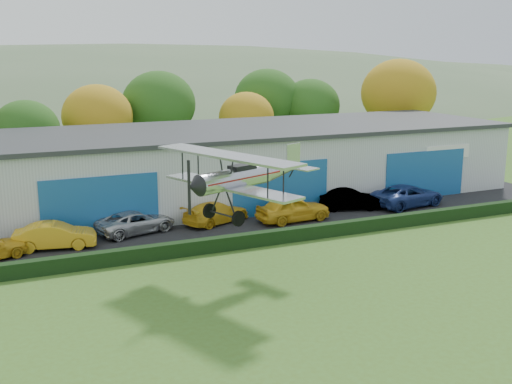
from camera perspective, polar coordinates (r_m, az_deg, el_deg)
name	(u,v)px	position (r m, az deg, el deg)	size (l,w,h in m)	color
apron	(260,221)	(40.60, 0.34, -2.64)	(48.00, 9.00, 0.05)	black
hedge	(293,235)	(36.33, 3.41, -3.93)	(46.00, 0.60, 0.80)	black
hangar	(247,162)	(47.04, -0.86, 2.80)	(40.60, 12.60, 5.30)	#B2B7BC
tree_belt	(151,110)	(57.30, -9.68, 7.41)	(75.70, 13.22, 10.12)	#3D2614
distant_hills	(29,154)	(156.84, -20.17, 3.31)	(430.00, 196.00, 56.00)	#4C6642
car_1	(55,236)	(36.49, -18.01, -3.84)	(1.56, 4.48, 1.48)	gold
car_2	(136,222)	(38.38, -10.98, -2.72)	(2.24, 4.85, 1.35)	silver
car_3	(216,212)	(39.92, -3.69, -1.89)	(1.92, 4.71, 1.37)	gold
car_4	(293,209)	(40.28, 3.43, -1.53)	(1.97, 4.89, 1.66)	gold
car_5	(350,199)	(43.65, 8.67, -0.68)	(1.52, 4.36, 1.44)	gray
car_6	(407,195)	(45.39, 13.76, -0.31)	(2.57, 5.57, 1.55)	navy
biplane	(244,175)	(29.51, -1.15, 1.60)	(7.52, 8.42, 3.20)	#BCBCC3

